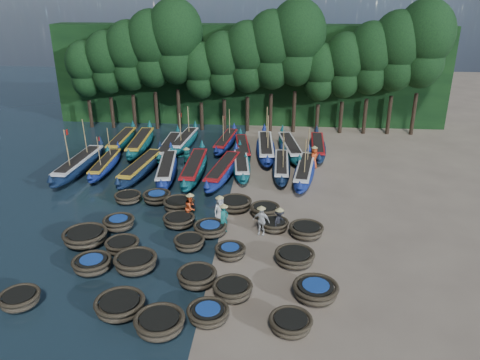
# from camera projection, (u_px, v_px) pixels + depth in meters

# --- Properties ---
(ground) EXTENTS (120.00, 120.00, 0.00)m
(ground) POSITION_uv_depth(u_px,v_px,m) (223.00, 221.00, 28.63)
(ground) COLOR gray
(ground) RESTS_ON ground
(foliage_wall) EXTENTS (40.00, 3.00, 10.00)m
(foliage_wall) POSITION_uv_depth(u_px,v_px,m) (249.00, 75.00, 48.47)
(foliage_wall) COLOR black
(foliage_wall) RESTS_ON ground
(coracle_0) EXTENTS (1.81, 1.81, 0.67)m
(coracle_0) POSITION_uv_depth(u_px,v_px,m) (20.00, 299.00, 20.70)
(coracle_0) COLOR #4C422F
(coracle_0) RESTS_ON ground
(coracle_1) EXTENTS (2.46, 2.46, 0.73)m
(coracle_1) POSITION_uv_depth(u_px,v_px,m) (120.00, 306.00, 20.22)
(coracle_1) COLOR #4C422F
(coracle_1) RESTS_ON ground
(coracle_2) EXTENTS (2.45, 2.45, 0.78)m
(coracle_2) POSITION_uv_depth(u_px,v_px,m) (160.00, 323.00, 19.09)
(coracle_2) COLOR #4C422F
(coracle_2) RESTS_ON ground
(coracle_3) EXTENTS (1.85, 1.85, 0.63)m
(coracle_3) POSITION_uv_depth(u_px,v_px,m) (208.00, 313.00, 19.81)
(coracle_3) COLOR #4C422F
(coracle_3) RESTS_ON ground
(coracle_4) EXTENTS (2.01, 2.01, 0.66)m
(coracle_4) POSITION_uv_depth(u_px,v_px,m) (291.00, 323.00, 19.20)
(coracle_4) COLOR #4C422F
(coracle_4) RESTS_ON ground
(coracle_5) EXTENTS (1.98, 1.98, 0.72)m
(coracle_5) POSITION_uv_depth(u_px,v_px,m) (92.00, 264.00, 23.30)
(coracle_5) COLOR #4C422F
(coracle_5) RESTS_ON ground
(coracle_6) EXTENTS (2.57, 2.57, 0.83)m
(coracle_6) POSITION_uv_depth(u_px,v_px,m) (136.00, 262.00, 23.34)
(coracle_6) COLOR #4C422F
(coracle_6) RESTS_ON ground
(coracle_7) EXTENTS (2.03, 2.03, 0.76)m
(coracle_7) POSITION_uv_depth(u_px,v_px,m) (197.00, 277.00, 22.20)
(coracle_7) COLOR #4C422F
(coracle_7) RESTS_ON ground
(coracle_8) EXTENTS (2.11, 2.11, 0.72)m
(coracle_8) POSITION_uv_depth(u_px,v_px,m) (233.00, 290.00, 21.31)
(coracle_8) COLOR #4C422F
(coracle_8) RESTS_ON ground
(coracle_9) EXTENTS (2.12, 2.12, 0.75)m
(coracle_9) POSITION_uv_depth(u_px,v_px,m) (315.00, 291.00, 21.21)
(coracle_9) COLOR #4C422F
(coracle_9) RESTS_ON ground
(coracle_10) EXTENTS (2.81, 2.81, 0.80)m
(coracle_10) POSITION_uv_depth(u_px,v_px,m) (85.00, 237.00, 25.80)
(coracle_10) COLOR #4C422F
(coracle_10) RESTS_ON ground
(coracle_11) EXTENTS (1.85, 1.85, 0.68)m
(coracle_11) POSITION_uv_depth(u_px,v_px,m) (122.00, 245.00, 25.06)
(coracle_11) COLOR #4C422F
(coracle_11) RESTS_ON ground
(coracle_12) EXTENTS (1.79, 1.79, 0.68)m
(coracle_12) POSITION_uv_depth(u_px,v_px,m) (189.00, 243.00, 25.34)
(coracle_12) COLOR #4C422F
(coracle_12) RESTS_ON ground
(coracle_13) EXTENTS (1.99, 1.99, 0.66)m
(coracle_13) POSITION_uv_depth(u_px,v_px,m) (230.00, 251.00, 24.51)
(coracle_13) COLOR #4C422F
(coracle_13) RESTS_ON ground
(coracle_14) EXTENTS (2.39, 2.39, 0.70)m
(coracle_14) POSITION_uv_depth(u_px,v_px,m) (295.00, 257.00, 23.94)
(coracle_14) COLOR #4C422F
(coracle_14) RESTS_ON ground
(coracle_15) EXTENTS (2.23, 2.23, 0.73)m
(coracle_15) POSITION_uv_depth(u_px,v_px,m) (119.00, 223.00, 27.44)
(coracle_15) COLOR #4C422F
(coracle_15) RESTS_ON ground
(coracle_16) EXTENTS (2.22, 2.22, 0.67)m
(coracle_16) POSITION_uv_depth(u_px,v_px,m) (179.00, 220.00, 27.82)
(coracle_16) COLOR #4C422F
(coracle_16) RESTS_ON ground
(coracle_17) EXTENTS (2.25, 2.25, 0.68)m
(coracle_17) POSITION_uv_depth(u_px,v_px,m) (210.00, 229.00, 26.82)
(coracle_17) COLOR #4C422F
(coracle_17) RESTS_ON ground
(coracle_18) EXTENTS (1.96, 1.96, 0.65)m
(coracle_18) POSITION_uv_depth(u_px,v_px,m) (274.00, 225.00, 27.33)
(coracle_18) COLOR #4C422F
(coracle_18) RESTS_ON ground
(coracle_19) EXTENTS (2.22, 2.22, 0.70)m
(coracle_19) POSITION_uv_depth(u_px,v_px,m) (306.00, 230.00, 26.63)
(coracle_19) COLOR #4C422F
(coracle_19) RESTS_ON ground
(coracle_20) EXTENTS (2.10, 2.10, 0.64)m
(coracle_20) POSITION_uv_depth(u_px,v_px,m) (128.00, 198.00, 30.94)
(coracle_20) COLOR #4C422F
(coracle_20) RESTS_ON ground
(coracle_21) EXTENTS (1.89, 1.89, 0.71)m
(coracle_21) POSITION_uv_depth(u_px,v_px,m) (157.00, 197.00, 30.90)
(coracle_21) COLOR #4C422F
(coracle_21) RESTS_ON ground
(coracle_22) EXTENTS (2.15, 2.15, 0.80)m
(coracle_22) POSITION_uv_depth(u_px,v_px,m) (179.00, 205.00, 29.70)
(coracle_22) COLOR #4C422F
(coracle_22) RESTS_ON ground
(coracle_23) EXTENTS (2.52, 2.52, 0.74)m
(coracle_23) POSITION_uv_depth(u_px,v_px,m) (235.00, 204.00, 29.88)
(coracle_23) COLOR #4C422F
(coracle_23) RESTS_ON ground
(coracle_24) EXTENTS (1.97, 1.97, 0.75)m
(coracle_24) POSITION_uv_depth(u_px,v_px,m) (265.00, 210.00, 28.99)
(coracle_24) COLOR #4C422F
(coracle_24) RESTS_ON ground
(long_boat_0) EXTENTS (1.97, 9.18, 3.90)m
(long_boat_0) POSITION_uv_depth(u_px,v_px,m) (79.00, 165.00, 36.09)
(long_boat_0) COLOR #0E2036
(long_boat_0) RESTS_ON ground
(long_boat_1) EXTENTS (1.59, 7.47, 3.17)m
(long_boat_1) POSITION_uv_depth(u_px,v_px,m) (105.00, 165.00, 36.44)
(long_boat_1) COLOR navy
(long_boat_1) RESTS_ON ground
(long_boat_2) EXTENTS (2.48, 8.51, 1.51)m
(long_boat_2) POSITION_uv_depth(u_px,v_px,m) (141.00, 168.00, 35.61)
(long_boat_2) COLOR #0E2036
(long_boat_2) RESTS_ON ground
(long_boat_3) EXTENTS (2.61, 8.42, 1.50)m
(long_boat_3) POSITION_uv_depth(u_px,v_px,m) (167.00, 169.00, 35.32)
(long_boat_3) COLOR navy
(long_boat_3) RESTS_ON ground
(long_boat_4) EXTENTS (1.71, 8.97, 1.58)m
(long_boat_4) POSITION_uv_depth(u_px,v_px,m) (194.00, 168.00, 35.40)
(long_boat_4) COLOR #0E4D51
(long_boat_4) RESTS_ON ground
(long_boat_5) EXTENTS (2.77, 8.54, 1.52)m
(long_boat_5) POSITION_uv_depth(u_px,v_px,m) (223.00, 170.00, 35.05)
(long_boat_5) COLOR navy
(long_boat_5) RESTS_ON ground
(long_boat_6) EXTENTS (2.25, 7.90, 1.40)m
(long_boat_6) POSITION_uv_depth(u_px,v_px,m) (241.00, 164.00, 36.37)
(long_boat_6) COLOR #0E4D51
(long_boat_6) RESTS_ON ground
(long_boat_7) EXTENTS (1.38, 7.87, 3.34)m
(long_boat_7) POSITION_uv_depth(u_px,v_px,m) (281.00, 167.00, 35.92)
(long_boat_7) COLOR #0E2036
(long_boat_7) RESTS_ON ground
(long_boat_8) EXTENTS (2.54, 8.33, 3.57)m
(long_boat_8) POSITION_uv_depth(u_px,v_px,m) (305.00, 171.00, 34.90)
(long_boat_8) COLOR navy
(long_boat_8) RESTS_ON ground
(long_boat_9) EXTENTS (1.63, 8.13, 1.43)m
(long_boat_9) POSITION_uv_depth(u_px,v_px,m) (122.00, 141.00, 42.11)
(long_boat_9) COLOR #0E4D51
(long_boat_9) RESTS_ON ground
(long_boat_10) EXTENTS (2.11, 8.92, 1.57)m
(long_boat_10) POSITION_uv_depth(u_px,v_px,m) (140.00, 143.00, 41.34)
(long_boat_10) COLOR #0E4D51
(long_boat_10) RESTS_ON ground
(long_boat_11) EXTENTS (1.57, 8.25, 1.45)m
(long_boat_11) POSITION_uv_depth(u_px,v_px,m) (170.00, 147.00, 40.44)
(long_boat_11) COLOR #0E4D51
(long_boat_11) RESTS_ON ground
(long_boat_12) EXTENTS (2.04, 8.16, 3.47)m
(long_boat_12) POSITION_uv_depth(u_px,v_px,m) (185.00, 141.00, 42.03)
(long_boat_12) COLOR #0E4D51
(long_boat_12) RESTS_ON ground
(long_boat_13) EXTENTS (2.16, 7.57, 3.24)m
(long_boat_13) POSITION_uv_depth(u_px,v_px,m) (226.00, 142.00, 41.99)
(long_boat_13) COLOR navy
(long_boat_13) RESTS_ON ground
(long_boat_14) EXTENTS (2.34, 7.55, 1.34)m
(long_boat_14) POSITION_uv_depth(u_px,v_px,m) (243.00, 148.00, 40.21)
(long_boat_14) COLOR #0E4D51
(long_boat_14) RESTS_ON ground
(long_boat_15) EXTENTS (2.15, 9.15, 3.89)m
(long_boat_15) POSITION_uv_depth(u_px,v_px,m) (266.00, 148.00, 39.92)
(long_boat_15) COLOR navy
(long_boat_15) RESTS_ON ground
(long_boat_16) EXTENTS (2.84, 8.63, 1.54)m
(long_boat_16) POSITION_uv_depth(u_px,v_px,m) (290.00, 148.00, 40.09)
(long_boat_16) COLOR #0E4D51
(long_boat_16) RESTS_ON ground
(long_boat_17) EXTENTS (1.78, 8.23, 1.45)m
(long_boat_17) POSITION_uv_depth(u_px,v_px,m) (317.00, 147.00, 40.39)
(long_boat_17) COLOR #0E2036
(long_boat_17) RESTS_ON ground
(fisherman_0) EXTENTS (0.99, 0.98, 1.92)m
(fisherman_0) POSITION_uv_depth(u_px,v_px,m) (220.00, 209.00, 28.02)
(fisherman_0) COLOR silver
(fisherman_0) RESTS_ON ground
(fisherman_1) EXTENTS (0.71, 0.75, 1.92)m
(fisherman_1) POSITION_uv_depth(u_px,v_px,m) (224.00, 217.00, 26.89)
(fisherman_1) COLOR #196960
(fisherman_1) RESTS_ON ground
(fisherman_2) EXTENTS (0.82, 0.97, 1.95)m
(fisherman_2) POSITION_uv_depth(u_px,v_px,m) (190.00, 207.00, 28.27)
(fisherman_2) COLOR #D2461C
(fisherman_2) RESTS_ON ground
(fisherman_3) EXTENTS (0.96, 1.11, 1.69)m
(fisherman_3) POSITION_uv_depth(u_px,v_px,m) (279.00, 220.00, 26.94)
(fisherman_3) COLOR black
(fisherman_3) RESTS_ON ground
(fisherman_4) EXTENTS (1.07, 0.64, 1.92)m
(fisherman_4) POSITION_uv_depth(u_px,v_px,m) (261.00, 220.00, 26.68)
(fisherman_4) COLOR silver
(fisherman_4) RESTS_ON ground
(fisherman_5) EXTENTS (1.55, 0.53, 1.86)m
(fisherman_5) POSITION_uv_depth(u_px,v_px,m) (187.00, 158.00, 36.77)
(fisherman_5) COLOR #196960
(fisherman_5) RESTS_ON ground
(fisherman_6) EXTENTS (0.94, 1.03, 1.97)m
(fisherman_6) POSITION_uv_depth(u_px,v_px,m) (314.00, 157.00, 36.76)
(fisherman_6) COLOR #D2461C
(fisherman_6) RESTS_ON ground
(tree_0) EXTENTS (3.68, 3.68, 8.68)m
(tree_0) POSITION_uv_depth(u_px,v_px,m) (85.00, 69.00, 46.10)
(tree_0) COLOR black
(tree_0) RESTS_ON ground
(tree_1) EXTENTS (4.09, 4.09, 9.65)m
(tree_1) POSITION_uv_depth(u_px,v_px,m) (107.00, 62.00, 45.67)
(tree_1) COLOR black
(tree_1) RESTS_ON ground
(tree_2) EXTENTS (4.51, 4.51, 10.63)m
(tree_2) POSITION_uv_depth(u_px,v_px,m) (129.00, 55.00, 45.24)
(tree_2) COLOR black
(tree_2) RESTS_ON ground
(tree_3) EXTENTS (4.92, 4.92, 11.60)m
(tree_3) POSITION_uv_depth(u_px,v_px,m) (152.00, 48.00, 44.81)
(tree_3) COLOR black
(tree_3) RESTS_ON ground
(tree_4) EXTENTS (5.34, 5.34, 12.58)m
(tree_4) POSITION_uv_depth(u_px,v_px,m) (175.00, 41.00, 44.38)
(tree_4) COLOR black
(tree_4) RESTS_ON ground
(tree_5) EXTENTS (3.68, 3.68, 8.68)m
(tree_5) POSITION_uv_depth(u_px,v_px,m) (200.00, 70.00, 45.22)
(tree_5) COLOR black
(tree_5) RESTS_ON ground
(tree_6) EXTENTS (4.09, 4.09, 9.65)m
(tree_6) POSITION_uv_depth(u_px,v_px,m) (224.00, 63.00, 44.79)
(tree_6) COLOR black
(tree_6) RESTS_ON ground
(tree_7) EXTENTS (4.51, 4.51, 10.63)m
(tree_7) POSITION_uv_depth(u_px,v_px,m) (248.00, 56.00, 44.36)
(tree_7) COLOR black
(tree_7) RESTS_ON ground
(tree_8) EXTENTS (4.92, 4.92, 11.60)m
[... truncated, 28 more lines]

